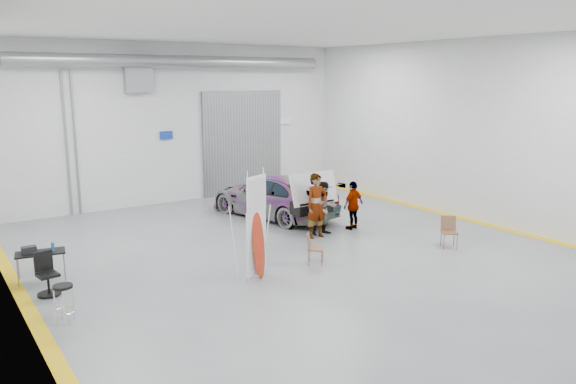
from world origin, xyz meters
TOP-DOWN VIEW (x-y plane):
  - ground at (0.00, 0.00)m, footprint 16.00×16.00m
  - room_shell at (0.24, 2.22)m, footprint 14.02×16.18m
  - sedan_car at (1.67, 3.83)m, footprint 3.05×5.27m
  - person_a at (1.36, 0.95)m, footprint 0.71×0.47m
  - person_b at (1.75, 1.05)m, footprint 0.87×0.70m
  - person_c at (2.89, 1.05)m, footprint 0.96×0.55m
  - surfboard_display at (-1.99, -1.10)m, footprint 0.71×0.41m
  - folding_chair_near at (-0.16, -1.03)m, footprint 0.54×0.62m
  - folding_chair_far at (3.81, -2.02)m, footprint 0.58×0.64m
  - shop_stool at (-6.35, -1.13)m, footprint 0.40×0.40m
  - work_table at (-6.31, 1.68)m, footprint 1.18×0.74m
  - office_chair at (-6.32, 0.63)m, footprint 0.51×0.51m
  - trunk_lid at (1.67, 1.60)m, footprint 1.67×1.02m

SIDE VIEW (x-z plane):
  - ground at x=0.00m, z-range 0.00..0.00m
  - folding_chair_near at x=-0.16m, z-range -0.15..0.67m
  - folding_chair_far at x=3.81m, z-range -0.17..0.72m
  - shop_stool at x=-6.35m, z-range 0.00..0.79m
  - office_chair at x=-6.32m, z-range -0.06..0.90m
  - work_table at x=-6.31m, z-range 0.24..1.14m
  - sedan_car at x=1.67m, z-range 0.00..1.43m
  - person_c at x=2.89m, z-range 0.00..1.55m
  - person_b at x=1.75m, z-range 0.00..1.65m
  - person_a at x=1.36m, z-range 0.00..1.96m
  - surfboard_display at x=-1.99m, z-range -0.25..2.40m
  - trunk_lid at x=1.67m, z-range 1.43..1.47m
  - room_shell at x=0.24m, z-range 1.07..7.08m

